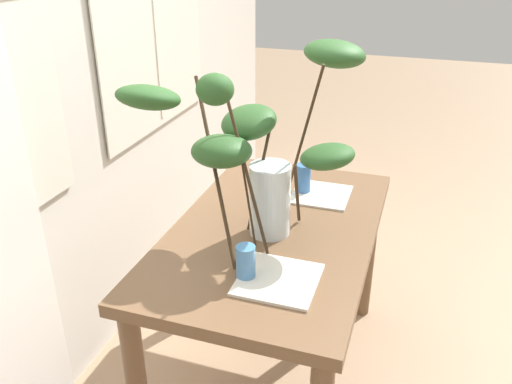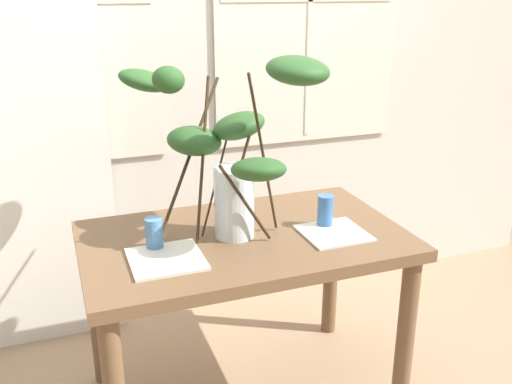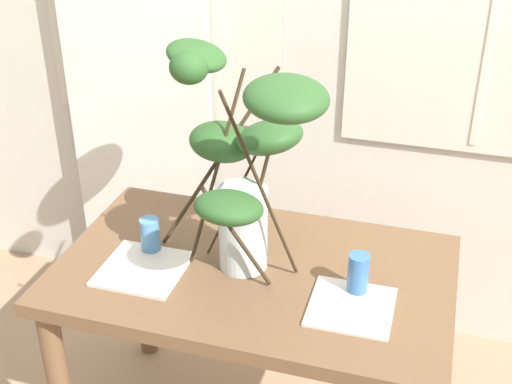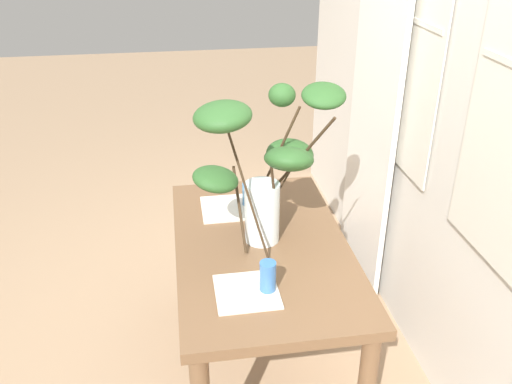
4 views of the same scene
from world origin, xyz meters
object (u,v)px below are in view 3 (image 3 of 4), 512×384
vase_with_branches (239,155)px  drinking_glass_blue_right (358,274)px  plate_square_left (143,269)px  dining_table (254,297)px  plate_square_right (351,307)px  drinking_glass_blue_left (150,236)px

vase_with_branches → drinking_glass_blue_right: vase_with_branches is taller
plate_square_left → drinking_glass_blue_right: bearing=6.9°
dining_table → drinking_glass_blue_right: size_ratio=9.45×
dining_table → vase_with_branches: size_ratio=1.57×
dining_table → plate_square_right: plate_square_right is taller
vase_with_branches → drinking_glass_blue_left: (-0.29, -0.05, -0.31)m
drinking_glass_blue_left → dining_table: bearing=1.2°
plate_square_left → plate_square_right: bearing=-0.0°
dining_table → plate_square_right: size_ratio=5.15×
dining_table → drinking_glass_blue_left: (-0.35, -0.01, 0.18)m
plate_square_right → plate_square_left: bearing=180.0°
dining_table → drinking_glass_blue_left: 0.39m
vase_with_branches → drinking_glass_blue_right: 0.50m
dining_table → plate_square_right: 0.37m
drinking_glass_blue_right → vase_with_branches: bearing=169.7°
vase_with_branches → plate_square_right: size_ratio=3.29×
vase_with_branches → drinking_glass_blue_left: vase_with_branches is taller
drinking_glass_blue_left → plate_square_right: 0.69m
drinking_glass_blue_right → plate_square_right: bearing=-92.0°
drinking_glass_blue_left → drinking_glass_blue_right: (0.69, -0.03, 0.01)m
dining_table → drinking_glass_blue_left: drinking_glass_blue_left is taller
drinking_glass_blue_right → drinking_glass_blue_left: bearing=177.9°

